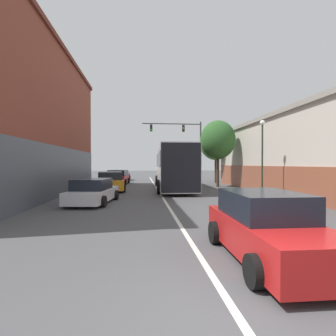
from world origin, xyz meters
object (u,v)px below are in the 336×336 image
(bus, at_px, (174,166))
(parked_car_left_far, at_px, (121,175))
(street_tree_far, at_px, (216,143))
(hatchback_foreground, at_px, (267,228))
(traffic_signal_gantry, at_px, (185,139))
(parked_car_left_distant, at_px, (93,192))
(street_tree_near, at_px, (218,140))
(street_lamp, at_px, (262,154))
(parked_car_left_near, at_px, (118,178))
(parked_car_left_mid, at_px, (110,182))

(bus, xyz_separation_m, parked_car_left_far, (-5.20, 12.39, -1.33))
(street_tree_far, bearing_deg, hatchback_foreground, -103.34)
(parked_car_left_far, relative_size, street_tree_far, 0.64)
(traffic_signal_gantry, relative_size, street_tree_far, 1.13)
(parked_car_left_distant, bearing_deg, street_tree_near, -38.86)
(street_lamp, bearing_deg, parked_car_left_near, 128.37)
(parked_car_left_mid, bearing_deg, parked_car_left_distant, 171.92)
(parked_car_left_distant, xyz_separation_m, traffic_signal_gantry, (7.73, 16.87, 4.50))
(traffic_signal_gantry, xyz_separation_m, street_lamp, (2.10, -15.92, -2.42))
(traffic_signal_gantry, bearing_deg, parked_car_left_near, -154.39)
(parked_car_left_mid, height_order, street_tree_far, street_tree_far)
(bus, height_order, parked_car_left_distant, bus)
(parked_car_left_far, relative_size, traffic_signal_gantry, 0.57)
(parked_car_left_near, bearing_deg, street_tree_near, -110.07)
(parked_car_left_far, bearing_deg, parked_car_left_near, -174.77)
(street_lamp, xyz_separation_m, street_tree_far, (0.84, 12.97, 1.73))
(parked_car_left_near, relative_size, parked_car_left_far, 1.08)
(traffic_signal_gantry, relative_size, street_lamp, 1.52)
(traffic_signal_gantry, height_order, street_tree_near, traffic_signal_gantry)
(hatchback_foreground, relative_size, street_lamp, 0.85)
(parked_car_left_far, distance_m, traffic_signal_gantry, 9.33)
(bus, distance_m, street_tree_near, 5.22)
(parked_car_left_mid, bearing_deg, parked_car_left_far, -6.29)
(parked_car_left_near, bearing_deg, street_tree_far, -82.28)
(traffic_signal_gantry, height_order, street_tree_far, traffic_signal_gantry)
(bus, height_order, street_tree_near, street_tree_near)
(street_tree_near, bearing_deg, street_tree_far, 76.38)
(street_tree_far, bearing_deg, parked_car_left_distant, -127.46)
(hatchback_foreground, distance_m, street_tree_far, 23.57)
(parked_car_left_mid, xyz_separation_m, parked_car_left_far, (-0.13, 13.09, -0.08))
(parked_car_left_near, bearing_deg, parked_car_left_distant, -176.57)
(parked_car_left_mid, relative_size, street_tree_near, 0.75)
(parked_car_left_near, xyz_separation_m, parked_car_left_mid, (0.02, -6.73, 0.01))
(parked_car_left_distant, distance_m, street_tree_far, 17.95)
(bus, relative_size, traffic_signal_gantry, 1.50)
(parked_car_left_mid, bearing_deg, street_tree_far, -61.67)
(hatchback_foreground, height_order, traffic_signal_gantry, traffic_signal_gantry)
(bus, bearing_deg, parked_car_left_distant, 146.20)
(parked_car_left_mid, xyz_separation_m, street_tree_near, (9.35, 2.55, 3.59))
(parked_car_left_far, bearing_deg, parked_car_left_distant, -175.76)
(hatchback_foreground, distance_m, parked_car_left_near, 22.55)
(hatchback_foreground, relative_size, street_tree_far, 0.63)
(street_lamp, bearing_deg, parked_car_left_distant, -174.45)
(hatchback_foreground, height_order, parked_car_left_near, parked_car_left_near)
(street_lamp, bearing_deg, bus, 126.52)
(street_lamp, bearing_deg, street_tree_near, 92.39)
(parked_car_left_far, bearing_deg, traffic_signal_gantry, -105.12)
(bus, relative_size, parked_car_left_distant, 2.37)
(bus, distance_m, parked_car_left_near, 7.99)
(parked_car_left_distant, relative_size, street_tree_far, 0.71)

